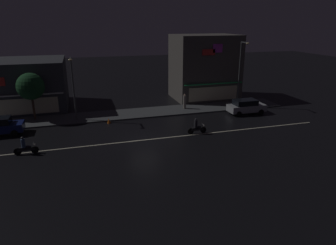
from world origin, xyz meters
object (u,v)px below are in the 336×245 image
at_px(parked_car_near_kerb, 246,106).
at_px(motorcycle_lead, 197,127).
at_px(streetlamp_west, 73,83).
at_px(streetlamp_mid, 240,69).
at_px(traffic_cone, 109,121).
at_px(motorcycle_following, 25,147).
at_px(pedestrian_on_sidewalk, 185,102).

distance_m(parked_car_near_kerb, motorcycle_lead, 9.15).
xyz_separation_m(streetlamp_west, parked_car_near_kerb, (18.95, -2.61, -3.25)).
height_order(streetlamp_mid, traffic_cone, streetlamp_mid).
relative_size(streetlamp_west, streetlamp_mid, 0.85).
relative_size(motorcycle_lead, motorcycle_following, 1.00).
xyz_separation_m(streetlamp_west, traffic_cone, (3.27, -1.69, -3.84)).
xyz_separation_m(motorcycle_lead, motorcycle_following, (-15.01, -0.56, 0.00)).
xyz_separation_m(streetlamp_mid, parked_car_near_kerb, (-0.52, -2.83, -3.86)).
distance_m(motorcycle_lead, motorcycle_following, 15.02).
bearing_deg(traffic_cone, parked_car_near_kerb, -3.37).
bearing_deg(streetlamp_mid, parked_car_near_kerb, -100.39).
xyz_separation_m(streetlamp_mid, traffic_cone, (-16.20, -1.91, -4.45)).
distance_m(motorcycle_lead, traffic_cone, 9.50).
relative_size(streetlamp_mid, pedestrian_on_sidewalk, 4.34).
distance_m(streetlamp_mid, pedestrian_on_sidewalk, 7.81).
bearing_deg(streetlamp_mid, pedestrian_on_sidewalk, 173.71).
relative_size(parked_car_near_kerb, motorcycle_lead, 2.26).
relative_size(streetlamp_mid, motorcycle_lead, 4.14).
xyz_separation_m(parked_car_near_kerb, traffic_cone, (-15.68, 0.92, -0.59)).
bearing_deg(parked_car_near_kerb, motorcycle_following, -167.40).
height_order(streetlamp_west, motorcycle_following, streetlamp_west).
distance_m(streetlamp_mid, parked_car_near_kerb, 4.82).
relative_size(streetlamp_west, traffic_cone, 12.18).
xyz_separation_m(streetlamp_mid, motorcycle_lead, (-8.45, -7.40, -4.09)).
bearing_deg(motorcycle_following, motorcycle_lead, -169.67).
bearing_deg(streetlamp_west, parked_car_near_kerb, -7.84).
height_order(pedestrian_on_sidewalk, traffic_cone, pedestrian_on_sidewalk).
distance_m(streetlamp_mid, motorcycle_following, 25.11).
distance_m(streetlamp_west, streetlamp_mid, 19.48).
distance_m(streetlamp_west, parked_car_near_kerb, 19.40).
height_order(streetlamp_west, motorcycle_lead, streetlamp_west).
xyz_separation_m(streetlamp_west, pedestrian_on_sidewalk, (12.65, 0.98, -3.14)).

